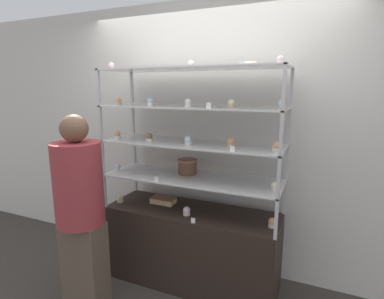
# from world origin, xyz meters

# --- Properties ---
(ground_plane) EXTENTS (20.00, 20.00, 0.00)m
(ground_plane) POSITION_xyz_m (0.00, 0.00, 0.00)
(ground_plane) COLOR #38332D
(back_wall) EXTENTS (8.00, 0.05, 2.60)m
(back_wall) POSITION_xyz_m (0.00, 0.40, 1.30)
(back_wall) COLOR silver
(back_wall) RESTS_ON ground_plane
(display_base) EXTENTS (1.56, 0.52, 0.71)m
(display_base) POSITION_xyz_m (0.00, 0.00, 0.36)
(display_base) COLOR black
(display_base) RESTS_ON ground_plane
(display_riser_lower) EXTENTS (1.56, 0.52, 0.31)m
(display_riser_lower) POSITION_xyz_m (0.00, 0.00, 1.01)
(display_riser_lower) COLOR #B7B7BC
(display_riser_lower) RESTS_ON display_base
(display_riser_middle) EXTENTS (1.56, 0.52, 0.31)m
(display_riser_middle) POSITION_xyz_m (0.00, 0.00, 1.32)
(display_riser_middle) COLOR #B7B7BC
(display_riser_middle) RESTS_ON display_riser_lower
(display_riser_upper) EXTENTS (1.56, 0.52, 0.31)m
(display_riser_upper) POSITION_xyz_m (0.00, 0.00, 1.63)
(display_riser_upper) COLOR #B7B7BC
(display_riser_upper) RESTS_ON display_riser_middle
(display_riser_top) EXTENTS (1.56, 0.52, 0.31)m
(display_riser_top) POSITION_xyz_m (0.00, 0.00, 1.94)
(display_riser_top) COLOR #B7B7BC
(display_riser_top) RESTS_ON display_riser_upper
(layer_cake_centerpiece) EXTENTS (0.18, 0.18, 0.14)m
(layer_cake_centerpiece) POSITION_xyz_m (-0.08, 0.08, 1.09)
(layer_cake_centerpiece) COLOR brown
(layer_cake_centerpiece) RESTS_ON display_riser_lower
(sheet_cake_frosted) EXTENTS (0.23, 0.13, 0.06)m
(sheet_cake_frosted) POSITION_xyz_m (-0.32, 0.05, 0.74)
(sheet_cake_frosted) COLOR #DBBC84
(sheet_cake_frosted) RESTS_ON display_base
(cupcake_0) EXTENTS (0.06, 0.06, 0.08)m
(cupcake_0) POSITION_xyz_m (-0.71, -0.10, 0.75)
(cupcake_0) COLOR beige
(cupcake_0) RESTS_ON display_base
(cupcake_1) EXTENTS (0.06, 0.06, 0.08)m
(cupcake_1) POSITION_xyz_m (-0.00, -0.12, 0.75)
(cupcake_1) COLOR beige
(cupcake_1) RESTS_ON display_base
(cupcake_2) EXTENTS (0.06, 0.06, 0.08)m
(cupcake_2) POSITION_xyz_m (0.72, -0.06, 0.75)
(cupcake_2) COLOR beige
(cupcake_2) RESTS_ON display_base
(price_tag_0) EXTENTS (0.04, 0.00, 0.04)m
(price_tag_0) POSITION_xyz_m (0.11, -0.24, 0.74)
(price_tag_0) COLOR white
(price_tag_0) RESTS_ON display_base
(cupcake_3) EXTENTS (0.05, 0.05, 0.07)m
(cupcake_3) POSITION_xyz_m (-0.73, -0.09, 1.06)
(cupcake_3) COLOR white
(cupcake_3) RESTS_ON display_riser_lower
(cupcake_4) EXTENTS (0.05, 0.05, 0.07)m
(cupcake_4) POSITION_xyz_m (0.71, -0.06, 1.06)
(cupcake_4) COLOR beige
(cupcake_4) RESTS_ON display_riser_lower
(price_tag_1) EXTENTS (0.04, 0.00, 0.04)m
(price_tag_1) POSITION_xyz_m (-0.22, -0.24, 1.05)
(price_tag_1) COLOR white
(price_tag_1) RESTS_ON display_riser_lower
(cupcake_5) EXTENTS (0.06, 0.06, 0.07)m
(cupcake_5) POSITION_xyz_m (-0.71, -0.10, 1.37)
(cupcake_5) COLOR white
(cupcake_5) RESTS_ON display_riser_middle
(cupcake_6) EXTENTS (0.06, 0.06, 0.07)m
(cupcake_6) POSITION_xyz_m (-0.37, -0.09, 1.37)
(cupcake_6) COLOR beige
(cupcake_6) RESTS_ON display_riser_middle
(cupcake_7) EXTENTS (0.06, 0.06, 0.07)m
(cupcake_7) POSITION_xyz_m (0.01, -0.11, 1.37)
(cupcake_7) COLOR beige
(cupcake_7) RESTS_ON display_riser_middle
(cupcake_8) EXTENTS (0.06, 0.06, 0.07)m
(cupcake_8) POSITION_xyz_m (0.36, -0.05, 1.37)
(cupcake_8) COLOR #CCB28C
(cupcake_8) RESTS_ON display_riser_middle
(cupcake_9) EXTENTS (0.06, 0.06, 0.07)m
(cupcake_9) POSITION_xyz_m (0.72, -0.10, 1.37)
(cupcake_9) COLOR beige
(cupcake_9) RESTS_ON display_riser_middle
(price_tag_2) EXTENTS (0.04, 0.00, 0.04)m
(price_tag_2) POSITION_xyz_m (0.43, -0.24, 1.36)
(price_tag_2) COLOR white
(price_tag_2) RESTS_ON display_riser_middle
(cupcake_10) EXTENTS (0.05, 0.05, 0.07)m
(cupcake_10) POSITION_xyz_m (-0.71, -0.05, 1.68)
(cupcake_10) COLOR #CCB28C
(cupcake_10) RESTS_ON display_riser_upper
(cupcake_11) EXTENTS (0.05, 0.05, 0.07)m
(cupcake_11) POSITION_xyz_m (-0.36, -0.08, 1.68)
(cupcake_11) COLOR white
(cupcake_11) RESTS_ON display_riser_upper
(cupcake_12) EXTENTS (0.05, 0.05, 0.07)m
(cupcake_12) POSITION_xyz_m (0.01, -0.10, 1.68)
(cupcake_12) COLOR white
(cupcake_12) RESTS_ON display_riser_upper
(cupcake_13) EXTENTS (0.05, 0.05, 0.07)m
(cupcake_13) POSITION_xyz_m (0.36, -0.07, 1.68)
(cupcake_13) COLOR #CCB28C
(cupcake_13) RESTS_ON display_riser_upper
(cupcake_14) EXTENTS (0.05, 0.05, 0.07)m
(cupcake_14) POSITION_xyz_m (0.73, -0.04, 1.68)
(cupcake_14) COLOR #CCB28C
(cupcake_14) RESTS_ON display_riser_upper
(price_tag_3) EXTENTS (0.04, 0.00, 0.04)m
(price_tag_3) POSITION_xyz_m (0.24, -0.24, 1.67)
(price_tag_3) COLOR white
(price_tag_3) RESTS_ON display_riser_upper
(cupcake_15) EXTENTS (0.05, 0.05, 0.06)m
(cupcake_15) POSITION_xyz_m (-0.72, -0.12, 1.98)
(cupcake_15) COLOR #CCB28C
(cupcake_15) RESTS_ON display_riser_top
(cupcake_16) EXTENTS (0.05, 0.05, 0.06)m
(cupcake_16) POSITION_xyz_m (0.01, -0.04, 1.98)
(cupcake_16) COLOR #CCB28C
(cupcake_16) RESTS_ON display_riser_top
(cupcake_17) EXTENTS (0.05, 0.05, 0.06)m
(cupcake_17) POSITION_xyz_m (0.71, -0.11, 1.98)
(cupcake_17) COLOR white
(cupcake_17) RESTS_ON display_riser_top
(price_tag_4) EXTENTS (0.04, 0.00, 0.04)m
(price_tag_4) POSITION_xyz_m (0.48, -0.24, 1.98)
(price_tag_4) COLOR white
(price_tag_4) RESTS_ON display_riser_top
(donut_glazed) EXTENTS (0.13, 0.13, 0.04)m
(donut_glazed) POSITION_xyz_m (0.46, 0.03, 1.97)
(donut_glazed) COLOR #EFE5CC
(donut_glazed) RESTS_ON display_riser_top
(customer_figure) EXTENTS (0.37, 0.37, 1.60)m
(customer_figure) POSITION_xyz_m (-0.68, -0.65, 0.86)
(customer_figure) COLOR brown
(customer_figure) RESTS_ON ground_plane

